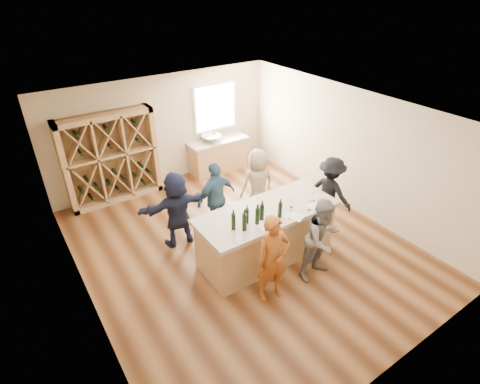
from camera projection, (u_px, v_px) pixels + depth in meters
floor at (241, 247)px, 7.80m from camera, size 6.00×7.00×0.10m
ceiling at (242, 112)px, 6.33m from camera, size 6.00×7.00×0.10m
wall_back at (164, 130)px, 9.60m from camera, size 6.00×0.10×2.80m
wall_front at (406, 307)px, 4.53m from camera, size 6.00×0.10×2.80m
wall_left at (73, 243)px, 5.59m from camera, size 0.10×7.00×2.80m
wall_right at (352, 149)px, 8.54m from camera, size 0.10×7.00×2.80m
window_frame at (215, 107)px, 10.08m from camera, size 1.30×0.06×1.30m
window_pane at (216, 107)px, 10.06m from camera, size 1.18×0.01×1.18m
wine_rack at (111, 158)px, 8.82m from camera, size 2.20×0.45×2.20m
back_counter_base at (218, 156)px, 10.51m from camera, size 1.60×0.58×0.86m
back_counter_top at (218, 141)px, 10.28m from camera, size 1.70×0.62×0.06m
sink at (212, 138)px, 10.12m from camera, size 0.54×0.54×0.19m
faucet at (208, 134)px, 10.22m from camera, size 0.02×0.02×0.30m
tasting_counter_base at (266, 235)px, 7.24m from camera, size 2.60×1.00×1.00m
tasting_counter_top at (267, 212)px, 6.96m from camera, size 2.72×1.12×0.08m
wine_bottle_a at (233, 222)px, 6.36m from camera, size 0.09×0.09×0.31m
wine_bottle_b at (244, 222)px, 6.33m from camera, size 0.11×0.11×0.33m
wine_bottle_c at (247, 216)px, 6.53m from camera, size 0.08×0.08×0.29m
wine_bottle_d at (257, 216)px, 6.49m from camera, size 0.10×0.10×0.32m
wine_bottle_e at (262, 212)px, 6.60m from camera, size 0.08×0.08×0.31m
wine_glass_a at (270, 224)px, 6.40m from camera, size 0.08×0.08×0.18m
wine_glass_b at (290, 215)px, 6.66m from camera, size 0.07×0.07×0.17m
wine_glass_c at (310, 206)px, 6.90m from camera, size 0.09×0.09×0.20m
wine_glass_d at (291, 203)px, 6.99m from camera, size 0.08×0.08×0.17m
wine_glass_e at (314, 197)px, 7.18m from camera, size 0.06×0.06×0.17m
tasting_menu_a at (265, 226)px, 6.52m from camera, size 0.32×0.38×0.00m
tasting_menu_b at (294, 216)px, 6.77m from camera, size 0.34×0.38×0.00m
tasting_menu_c at (316, 207)px, 7.05m from camera, size 0.31×0.37×0.00m
person_near_left at (273, 259)px, 6.16m from camera, size 0.67×0.54×1.63m
person_near_right at (322, 239)px, 6.64m from camera, size 0.80×0.46×1.61m
person_server at (330, 192)px, 8.07m from camera, size 0.69×1.11×1.60m
person_far_mid at (217, 198)px, 7.85m from camera, size 1.00×0.59×1.62m
person_far_right at (257, 184)px, 8.35m from camera, size 0.85×0.60×1.63m
person_far_left at (177, 209)px, 7.46m from camera, size 1.55×0.68×1.62m
wine_bottle_f at (280, 210)px, 6.67m from camera, size 0.07×0.07×0.30m
wine_glass_f at (259, 202)px, 7.01m from camera, size 0.07×0.07×0.18m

